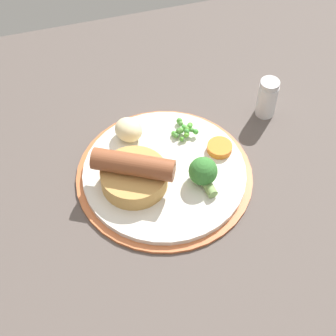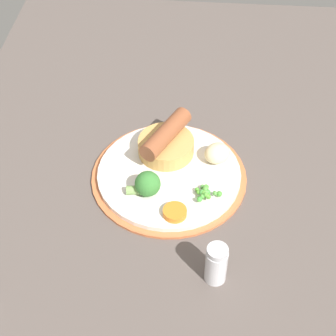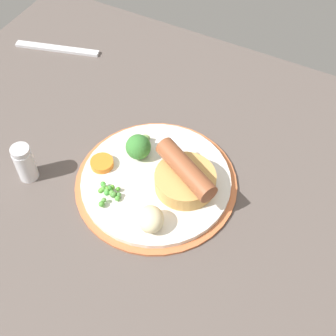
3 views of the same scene
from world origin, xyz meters
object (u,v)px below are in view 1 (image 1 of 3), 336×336
dinner_plate (165,175)px  sausage_pudding (134,173)px  carrot_slice_0 (220,148)px  salt_shaker (267,98)px  broccoli_floret_near (203,172)px  pea_pile (184,129)px  potato_chunk_0 (129,130)px

dinner_plate → sausage_pudding: sausage_pudding is taller
carrot_slice_0 → salt_shaker: bearing=-147.1°
sausage_pudding → carrot_slice_0: sausage_pudding is taller
dinner_plate → broccoli_floret_near: bearing=147.5°
pea_pile → salt_shaker: salt_shaker is taller
carrot_slice_0 → salt_shaker: salt_shaker is taller
sausage_pudding → broccoli_floret_near: size_ratio=2.08×
broccoli_floret_near → carrot_slice_0: size_ratio=1.49×
pea_pile → broccoli_floret_near: bearing=89.8°
carrot_slice_0 → potato_chunk_0: bearing=-26.6°
carrot_slice_0 → salt_shaker: 12.32cm
potato_chunk_0 → pea_pile: bearing=169.2°
sausage_pudding → salt_shaker: (-24.31, -9.20, -0.30)cm
carrot_slice_0 → dinner_plate: bearing=10.5°
pea_pile → salt_shaker: size_ratio=0.65×
sausage_pudding → broccoli_floret_near: (-9.77, 2.30, -0.29)cm
pea_pile → broccoli_floret_near: (0.03, 9.61, 1.07)cm
pea_pile → dinner_plate: bearing=52.2°
salt_shaker → broccoli_floret_near: bearing=38.3°
dinner_plate → broccoli_floret_near: broccoli_floret_near is taller
broccoli_floret_near → carrot_slice_0: bearing=-48.8°
sausage_pudding → pea_pile: sausage_pudding is taller
potato_chunk_0 → salt_shaker: (-22.97, -0.28, 0.32)cm
sausage_pudding → potato_chunk_0: 9.04cm
pea_pile → carrot_slice_0: bearing=131.8°
dinner_plate → potato_chunk_0: bearing=-66.7°
dinner_plate → potato_chunk_0: 9.13cm
salt_shaker → carrot_slice_0: bearing=32.9°
pea_pile → broccoli_floret_near: size_ratio=0.79×
sausage_pudding → pea_pile: bearing=-115.8°
dinner_plate → salt_shaker: salt_shaker is taller
salt_shaker → pea_pile: bearing=7.4°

